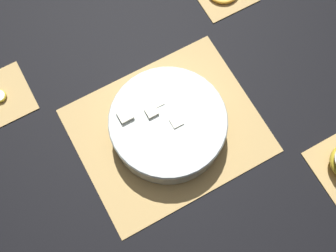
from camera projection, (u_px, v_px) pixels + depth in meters
ground_plane at (168, 131)px, 1.15m from camera, size 6.00×6.00×0.00m
bamboo_mat_center at (168, 130)px, 1.15m from camera, size 0.44×0.36×0.01m
coaster_mat_near_right at (0, 97)px, 1.18m from camera, size 0.15×0.15×0.01m
fruit_salad_bowl at (168, 124)px, 1.11m from camera, size 0.28×0.28×0.08m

